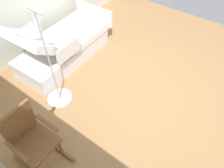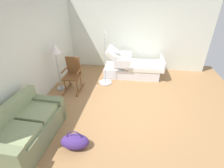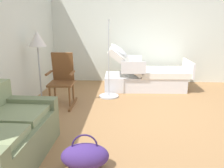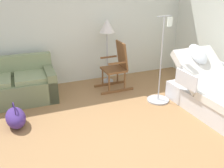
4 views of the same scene
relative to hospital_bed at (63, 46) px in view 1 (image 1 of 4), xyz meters
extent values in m
plane|color=#9E7247|center=(-1.80, -0.07, -0.32)|extent=(6.36, 6.36, 0.00)
cube|color=silver|center=(0.00, 0.01, -0.14)|extent=(0.95, 1.96, 0.35)
cube|color=white|center=(0.02, -0.46, 0.10)|extent=(0.96, 1.19, 0.14)
cube|color=white|center=(-0.02, 0.50, 0.39)|extent=(0.94, 0.87, 0.68)
ellipsoid|color=white|center=(-0.02, 0.65, 0.64)|extent=(0.36, 0.48, 0.40)
cube|color=silver|center=(-0.52, 0.30, 0.31)|extent=(0.06, 0.56, 0.28)
cube|color=silver|center=(0.49, 0.34, 0.31)|extent=(0.06, 0.56, 0.28)
cube|color=silver|center=(0.04, -1.06, 0.21)|extent=(0.95, 0.09, 0.36)
cylinder|color=black|center=(-0.39, 0.80, -0.27)|extent=(0.10, 0.10, 0.10)
cylinder|color=black|center=(0.33, 0.82, -0.27)|extent=(0.10, 0.10, 0.10)
cylinder|color=black|center=(-0.33, -0.80, -0.27)|extent=(0.10, 0.10, 0.10)
cylinder|color=black|center=(0.39, -0.77, -0.27)|extent=(0.10, 0.10, 0.10)
cube|color=brown|center=(-1.32, 1.53, -0.29)|extent=(0.76, 0.06, 0.05)
cylinder|color=brown|center=(-1.51, 1.55, -0.07)|extent=(0.04, 0.04, 0.40)
cylinder|color=brown|center=(-1.14, 1.56, -0.07)|extent=(0.04, 0.04, 0.40)
cylinder|color=brown|center=(-1.15, 1.94, -0.07)|extent=(0.04, 0.04, 0.40)
cube|color=brown|center=(-1.33, 1.74, 0.13)|extent=(0.47, 0.49, 0.04)
cube|color=brown|center=(-1.13, 1.75, 0.43)|extent=(0.13, 0.43, 0.60)
cube|color=brown|center=(-1.34, 1.51, 0.35)|extent=(0.39, 0.05, 0.03)
cube|color=brown|center=(-1.35, 1.97, 0.35)|extent=(0.39, 0.05, 0.03)
cylinder|color=#B2B5BA|center=(-1.31, 2.17, 0.29)|extent=(0.03, 0.03, 1.15)
cylinder|color=#B2B5BA|center=(-0.72, 0.84, -0.30)|extent=(0.44, 0.44, 0.03)
cylinder|color=#B2B5BA|center=(-0.72, 0.84, 0.54)|extent=(0.02, 0.02, 1.65)
cube|color=#B2B5BA|center=(-0.72, 0.84, 1.36)|extent=(0.28, 0.02, 0.02)
cube|color=white|center=(-0.60, 0.84, 1.25)|extent=(0.09, 0.04, 0.16)
camera|label=1|loc=(-2.84, 2.17, 2.65)|focal=34.08mm
camera|label=2|loc=(-5.54, -0.14, 2.40)|focal=26.28mm
camera|label=3|loc=(-5.92, 0.46, 1.37)|focal=39.05mm
camera|label=4|loc=(-3.33, -3.14, 2.04)|focal=41.19mm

